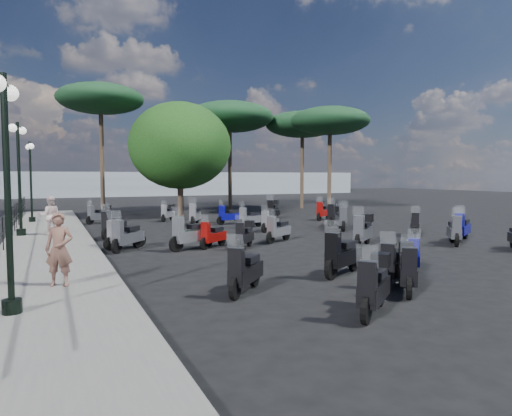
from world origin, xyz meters
name	(u,v)px	position (x,y,z in m)	size (l,w,h in m)	color
ground	(240,243)	(0.00, 0.00, 0.00)	(120.00, 120.00, 0.00)	black
sidewalk	(49,241)	(-6.50, 3.00, 0.07)	(3.00, 30.00, 0.15)	#62605D
railing	(8,221)	(-7.80, 2.80, 0.90)	(0.04, 26.04, 1.10)	black
lamp_post_0	(7,178)	(-7.08, -6.88, 2.45)	(0.41, 1.18, 4.04)	black
lamp_post_1	(19,171)	(-7.48, 4.58, 2.68)	(0.60, 1.27, 4.44)	black
lamp_post_2	(31,176)	(-7.25, 10.47, 2.49)	(0.43, 1.20, 4.10)	black
woman	(59,249)	(-6.28, -5.08, 0.94)	(0.57, 0.38, 1.57)	brown
pedestrian_far	(50,215)	(-6.42, 4.36, 0.92)	(0.75, 0.59, 1.55)	beige
scooter_0	(245,272)	(-2.72, -6.78, 0.46)	(1.23, 1.28, 1.33)	black
scooter_1	(127,237)	(-4.13, -0.07, 0.48)	(1.23, 1.37, 1.38)	black
scooter_2	(124,236)	(-4.14, 0.43, 0.44)	(1.52, 0.79, 1.28)	black
scooter_3	(113,226)	(-4.13, 3.31, 0.49)	(1.15, 1.51, 1.42)	black
scooter_4	(99,215)	(-4.08, 9.52, 0.47)	(1.36, 1.04, 1.25)	black
scooter_5	(374,286)	(-1.18, -9.10, 0.51)	(1.41, 1.21, 1.35)	black
scooter_6	(342,256)	(0.20, -6.18, 0.50)	(1.63, 1.03, 1.44)	black
scooter_7	(191,235)	(-2.12, -0.75, 0.52)	(1.76, 0.97, 1.49)	black
scooter_8	(213,236)	(-1.30, -0.63, 0.41)	(1.26, 0.98, 1.19)	black
scooter_9	(195,215)	(0.28, 6.73, 0.50)	(0.99, 1.65, 1.43)	black
scooter_10	(168,213)	(-0.44, 9.45, 0.44)	(1.04, 1.24, 1.18)	black
scooter_11	(407,269)	(0.51, -8.12, 0.50)	(1.19, 1.38, 1.33)	black
scooter_12	(394,266)	(0.69, -7.49, 0.45)	(1.41, 0.98, 1.29)	black
scooter_13	(245,235)	(-0.34, -1.22, 0.45)	(1.11, 1.23, 1.20)	black
scooter_14	(278,230)	(1.40, -0.34, 0.45)	(1.43, 0.98, 1.30)	black
scooter_15	(250,219)	(2.36, 4.49, 0.44)	(1.54, 0.76, 1.28)	black
scooter_16	(229,216)	(2.01, 6.37, 0.44)	(1.56, 0.67, 1.27)	black
scooter_18	(414,256)	(2.11, -6.63, 0.41)	(1.10, 1.14, 1.19)	black
scooter_19	(363,231)	(3.64, -2.55, 0.55)	(1.54, 1.28, 1.46)	black
scooter_20	(270,221)	(2.62, 2.79, 0.46)	(1.30, 1.04, 1.22)	black
scooter_21	(341,219)	(5.81, 1.87, 0.53)	(0.99, 1.63, 1.40)	black
scooter_22	(273,210)	(5.25, 7.80, 0.55)	(1.31, 1.51, 1.46)	black
scooter_24	(462,228)	(7.95, -3.04, 0.49)	(1.58, 1.04, 1.41)	black
scooter_25	(454,231)	(6.94, -3.58, 0.48)	(1.21, 1.39, 1.38)	black
scooter_26	(415,225)	(7.37, -1.16, 0.45)	(1.16, 1.26, 1.29)	black
scooter_27	(336,216)	(6.67, 3.51, 0.49)	(1.61, 1.01, 1.42)	black
scooter_28	(323,212)	(7.70, 6.25, 0.46)	(1.47, 1.01, 1.34)	black
broadleaf_tree	(180,146)	(1.04, 12.24, 4.37)	(6.32, 6.32, 7.06)	#38281E
pine_0	(230,117)	(5.77, 15.85, 6.78)	(6.38, 6.38, 7.92)	#38281E
pine_1	(302,125)	(11.45, 15.10, 6.42)	(5.71, 5.71, 7.45)	#38281E
pine_2	(101,99)	(-3.17, 16.19, 7.51)	(5.61, 5.61, 8.53)	#38281E
pine_3	(330,121)	(10.75, 10.27, 6.14)	(5.29, 5.29, 7.09)	#38281E
distant_hills	(104,184)	(0.00, 45.00, 1.50)	(70.00, 8.00, 3.00)	gray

